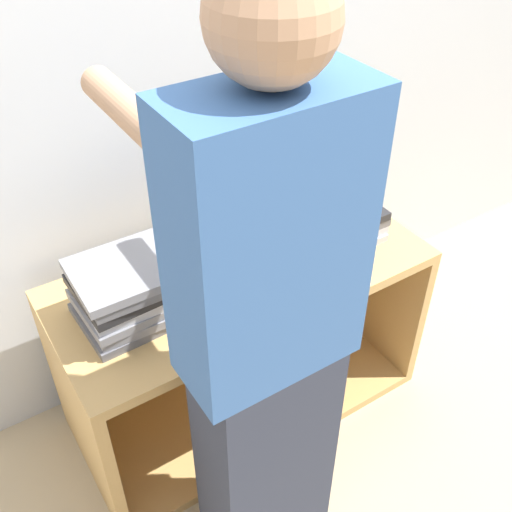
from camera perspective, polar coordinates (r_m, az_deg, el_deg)
ground_plane at (r=2.26m, az=2.85°, el=-18.14°), size 12.00×12.00×0.00m
wall_back at (r=1.95m, az=-7.87°, el=17.48°), size 8.00×0.05×2.40m
cart at (r=2.19m, az=-2.13°, el=-7.06°), size 1.23×0.56×0.65m
laptop_open at (r=1.93m, az=-2.12°, el=0.53°), size 0.32×0.29×0.27m
laptop_stack_left at (r=1.76m, az=-11.37°, el=-3.02°), size 0.35×0.27×0.19m
laptop_stack_right at (r=2.07m, az=6.98°, el=3.15°), size 0.34×0.27×0.11m
person at (r=1.40m, az=0.90°, el=-8.41°), size 0.40×0.53×1.71m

